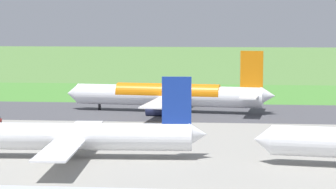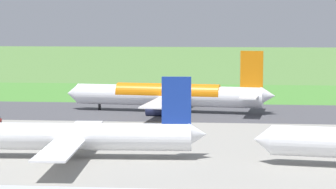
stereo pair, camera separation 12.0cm
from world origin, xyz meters
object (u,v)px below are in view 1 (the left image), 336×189
at_px(airliner_main, 169,95).
at_px(traffic_cone_orange, 155,95).
at_px(airliner_parked_mid, 68,136).
at_px(no_stopping_sign, 176,92).

xyz_separation_m(airliner_main, traffic_cone_orange, (8.12, -37.70, -4.08)).
relative_size(airliner_main, airliner_parked_mid, 1.13).
distance_m(airliner_parked_mid, no_stopping_sign, 96.33).
xyz_separation_m(airliner_parked_mid, traffic_cone_orange, (-3.65, -97.25, -3.56)).
height_order(airliner_main, no_stopping_sign, airliner_main).
bearing_deg(traffic_cone_orange, airliner_main, 102.16).
bearing_deg(traffic_cone_orange, airliner_parked_mid, 87.85).
height_order(airliner_parked_mid, traffic_cone_orange, airliner_parked_mid).
xyz_separation_m(airliner_main, airliner_parked_mid, (11.78, 59.55, -0.52)).
distance_m(airliner_main, no_stopping_sign, 36.32).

